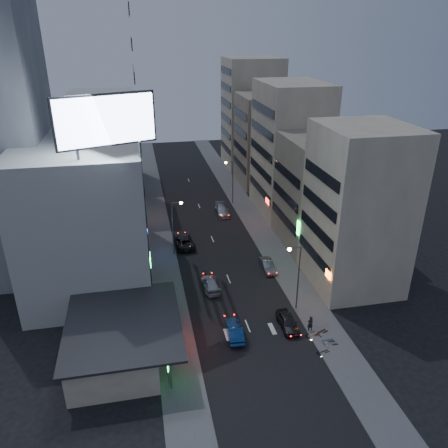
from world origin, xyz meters
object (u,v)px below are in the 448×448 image
object	(u,v)px
parked_car_left	(184,241)
parked_car_right_far	(222,210)
road_car_blue	(235,330)
person	(310,324)
scooter_black_b	(325,324)
scooter_silver_b	(317,327)
scooter_black_a	(328,345)
scooter_silver_a	(337,337)
road_car_silver	(211,284)
parked_car_right_near	(288,322)
scooter_blue	(333,334)
parked_car_right_mid	(267,265)

from	to	relation	value
parked_car_left	parked_car_right_far	xyz separation A→B (m)	(8.01, 10.68, -0.04)
road_car_blue	person	distance (m)	8.14
scooter_black_b	scooter_silver_b	bearing A→B (deg)	84.72
scooter_black_a	scooter_silver_a	bearing A→B (deg)	-72.94
person	scooter_silver_b	bearing A→B (deg)	146.90
road_car_blue	scooter_silver_a	bearing A→B (deg)	167.03
parked_car_right_far	scooter_black_a	xyz separation A→B (m)	(3.51, -36.75, -0.15)
person	scooter_silver_b	distance (m)	0.80
parked_car_right_far	road_car_silver	xyz separation A→B (m)	(-6.09, -23.17, -0.07)
parked_car_right_near	scooter_blue	size ratio (longest dim) A/B	2.16
parked_car_left	person	size ratio (longest dim) A/B	3.22
road_car_blue	parked_car_right_far	bearing A→B (deg)	-94.83
road_car_silver	scooter_blue	size ratio (longest dim) A/B	2.40
road_car_silver	scooter_silver_a	world-z (taller)	road_car_silver
person	road_car_blue	bearing A→B (deg)	-8.47
scooter_blue	person	bearing A→B (deg)	45.67
parked_car_left	scooter_black_a	size ratio (longest dim) A/B	3.61
scooter_silver_b	parked_car_right_mid	bearing A→B (deg)	-14.96
scooter_black_a	scooter_silver_a	size ratio (longest dim) A/B	0.88
person	scooter_blue	world-z (taller)	person
parked_car_right_far	road_car_silver	distance (m)	23.95
road_car_blue	scooter_silver_b	xyz separation A→B (m)	(8.73, -1.20, -0.04)
road_car_silver	scooter_black_b	world-z (taller)	road_car_silver
road_car_silver	parked_car_left	bearing A→B (deg)	-81.31
parked_car_right_near	scooter_silver_b	world-z (taller)	parked_car_right_near
parked_car_left	road_car_blue	distance (m)	22.22
scooter_black_a	scooter_silver_b	xyz separation A→B (m)	(0.00, 2.81, 0.09)
road_car_blue	parked_car_right_mid	bearing A→B (deg)	-116.05
parked_car_right_mid	scooter_blue	xyz separation A→B (m)	(2.57, -15.22, 0.04)
scooter_black_a	person	bearing A→B (deg)	-4.00
road_car_silver	scooter_silver_b	world-z (taller)	road_car_silver
parked_car_right_near	road_car_silver	bearing A→B (deg)	126.36
road_car_blue	road_car_silver	bearing A→B (deg)	-80.59
parked_car_right_far	road_car_blue	size ratio (longest dim) A/B	1.17
scooter_black_a	scooter_silver_b	size ratio (longest dim) A/B	0.85
parked_car_right_far	person	world-z (taller)	person
parked_car_right_near	scooter_black_b	xyz separation A→B (m)	(3.79, -1.16, 0.02)
road_car_silver	scooter_silver_a	distance (m)	16.80
parked_car_left	road_car_silver	world-z (taller)	parked_car_left
parked_car_left	scooter_silver_a	size ratio (longest dim) A/B	3.16
scooter_silver_b	person	bearing A→B (deg)	39.05
parked_car_right_near	parked_car_right_far	xyz separation A→B (m)	(-0.77, 32.43, 0.03)
parked_car_right_near	road_car_silver	xyz separation A→B (m)	(-6.86, 9.26, -0.04)
parked_car_right_mid	person	distance (m)	13.52
road_car_silver	person	distance (m)	13.73
road_car_blue	person	xyz separation A→B (m)	(8.09, -0.83, 0.28)
parked_car_right_near	person	world-z (taller)	person
scooter_silver_a	parked_car_right_near	bearing A→B (deg)	52.77
scooter_black_b	road_car_silver	bearing A→B (deg)	22.21
parked_car_right_mid	scooter_silver_b	bearing A→B (deg)	-83.62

